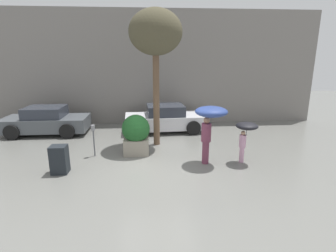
{
  "coord_description": "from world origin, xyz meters",
  "views": [
    {
      "loc": [
        -0.21,
        -7.93,
        3.54
      ],
      "look_at": [
        0.49,
        1.6,
        1.05
      ],
      "focal_mm": 28.0,
      "sensor_mm": 36.0,
      "label": 1
    }
  ],
  "objects_px": {
    "person_adult": "(210,118)",
    "newspaper_box": "(59,159)",
    "planter_box": "(136,133)",
    "parked_car_far": "(46,121)",
    "parking_meter": "(93,134)",
    "person_child": "(246,131)",
    "parked_car_near": "(165,119)",
    "street_tree": "(156,34)"
  },
  "relations": [
    {
      "from": "parked_car_near",
      "to": "newspaper_box",
      "type": "distance_m",
      "value": 5.96
    },
    {
      "from": "parked_car_near",
      "to": "parking_meter",
      "type": "xyz_separation_m",
      "value": [
        -2.85,
        -3.3,
        0.25
      ]
    },
    {
      "from": "person_adult",
      "to": "parking_meter",
      "type": "bearing_deg",
      "value": 161.48
    },
    {
      "from": "person_child",
      "to": "parked_car_far",
      "type": "xyz_separation_m",
      "value": [
        -8.18,
        4.23,
        -0.54
      ]
    },
    {
      "from": "parked_car_near",
      "to": "street_tree",
      "type": "relative_size",
      "value": 0.75
    },
    {
      "from": "parked_car_far",
      "to": "street_tree",
      "type": "relative_size",
      "value": 0.72
    },
    {
      "from": "street_tree",
      "to": "parking_meter",
      "type": "height_order",
      "value": "street_tree"
    },
    {
      "from": "person_child",
      "to": "parking_meter",
      "type": "relative_size",
      "value": 1.21
    },
    {
      "from": "planter_box",
      "to": "street_tree",
      "type": "bearing_deg",
      "value": 54.07
    },
    {
      "from": "person_child",
      "to": "parked_car_near",
      "type": "xyz_separation_m",
      "value": [
        -2.46,
        4.31,
        -0.54
      ]
    },
    {
      "from": "street_tree",
      "to": "parked_car_near",
      "type": "bearing_deg",
      "value": 76.49
    },
    {
      "from": "person_child",
      "to": "planter_box",
      "type": "bearing_deg",
      "value": -168.38
    },
    {
      "from": "newspaper_box",
      "to": "planter_box",
      "type": "bearing_deg",
      "value": 33.21
    },
    {
      "from": "parked_car_far",
      "to": "person_child",
      "type": "bearing_deg",
      "value": -117.8
    },
    {
      "from": "planter_box",
      "to": "parked_car_near",
      "type": "relative_size",
      "value": 0.38
    },
    {
      "from": "planter_box",
      "to": "person_child",
      "type": "bearing_deg",
      "value": -16.49
    },
    {
      "from": "street_tree",
      "to": "person_child",
      "type": "bearing_deg",
      "value": -36.92
    },
    {
      "from": "parked_car_near",
      "to": "parked_car_far",
      "type": "distance_m",
      "value": 5.72
    },
    {
      "from": "planter_box",
      "to": "newspaper_box",
      "type": "relative_size",
      "value": 1.69
    },
    {
      "from": "person_child",
      "to": "street_tree",
      "type": "xyz_separation_m",
      "value": [
        -2.96,
        2.23,
        3.26
      ]
    },
    {
      "from": "newspaper_box",
      "to": "parking_meter",
      "type": "bearing_deg",
      "value": 60.77
    },
    {
      "from": "person_adult",
      "to": "parking_meter",
      "type": "height_order",
      "value": "person_adult"
    },
    {
      "from": "parked_car_near",
      "to": "parking_meter",
      "type": "distance_m",
      "value": 4.37
    },
    {
      "from": "planter_box",
      "to": "newspaper_box",
      "type": "xyz_separation_m",
      "value": [
        -2.34,
        -1.53,
        -0.36
      ]
    },
    {
      "from": "planter_box",
      "to": "parked_car_near",
      "type": "distance_m",
      "value": 3.46
    },
    {
      "from": "parking_meter",
      "to": "parked_car_near",
      "type": "bearing_deg",
      "value": 49.25
    },
    {
      "from": "person_adult",
      "to": "newspaper_box",
      "type": "relative_size",
      "value": 2.22
    },
    {
      "from": "parked_car_near",
      "to": "street_tree",
      "type": "bearing_deg",
      "value": 162.58
    },
    {
      "from": "planter_box",
      "to": "parking_meter",
      "type": "distance_m",
      "value": 1.55
    },
    {
      "from": "parked_car_far",
      "to": "street_tree",
      "type": "xyz_separation_m",
      "value": [
        5.22,
        -2.0,
        3.8
      ]
    },
    {
      "from": "parked_car_far",
      "to": "parking_meter",
      "type": "bearing_deg",
      "value": -138.75
    },
    {
      "from": "parked_car_near",
      "to": "planter_box",
      "type": "bearing_deg",
      "value": 153.87
    },
    {
      "from": "planter_box",
      "to": "newspaper_box",
      "type": "bearing_deg",
      "value": -146.79
    },
    {
      "from": "planter_box",
      "to": "parked_car_far",
      "type": "xyz_separation_m",
      "value": [
        -4.41,
        3.11,
        -0.2
      ]
    },
    {
      "from": "parked_car_far",
      "to": "newspaper_box",
      "type": "xyz_separation_m",
      "value": [
        2.08,
        -4.64,
        -0.16
      ]
    },
    {
      "from": "parking_meter",
      "to": "person_adult",
      "type": "bearing_deg",
      "value": -13.41
    },
    {
      "from": "planter_box",
      "to": "street_tree",
      "type": "height_order",
      "value": "street_tree"
    },
    {
      "from": "street_tree",
      "to": "newspaper_box",
      "type": "bearing_deg",
      "value": -139.96
    },
    {
      "from": "planter_box",
      "to": "parked_car_far",
      "type": "relative_size",
      "value": 0.39
    },
    {
      "from": "person_child",
      "to": "newspaper_box",
      "type": "bearing_deg",
      "value": -148.01
    },
    {
      "from": "person_adult",
      "to": "newspaper_box",
      "type": "bearing_deg",
      "value": -179.83
    },
    {
      "from": "planter_box",
      "to": "parked_car_far",
      "type": "distance_m",
      "value": 5.41
    }
  ]
}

